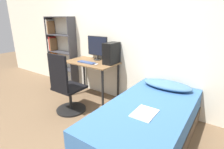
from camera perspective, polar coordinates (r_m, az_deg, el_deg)
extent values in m
plane|color=brown|center=(2.84, -13.70, -16.69)|extent=(14.00, 14.00, 0.00)
cube|color=silver|center=(3.40, 2.35, 12.23)|extent=(8.00, 0.05, 2.50)
cube|color=brown|center=(3.48, -6.68, 3.98)|extent=(1.03, 0.61, 0.02)
cylinder|color=black|center=(3.75, -14.40, -1.59)|extent=(0.04, 0.04, 0.74)
cylinder|color=black|center=(3.14, -3.08, -4.92)|extent=(0.04, 0.04, 0.74)
cylinder|color=black|center=(4.07, -9.06, 0.37)|extent=(0.04, 0.04, 0.74)
cylinder|color=black|center=(3.52, 1.99, -2.27)|extent=(0.04, 0.04, 0.74)
cube|color=#38383D|center=(4.68, -19.11, 7.45)|extent=(0.02, 0.24, 1.62)
cube|color=#38383D|center=(4.08, -12.51, 6.58)|extent=(0.02, 0.24, 1.62)
cube|color=#38383D|center=(4.59, -15.17, -2.81)|extent=(0.76, 0.24, 0.02)
cube|color=#38383D|center=(4.46, -15.59, 2.01)|extent=(0.76, 0.24, 0.02)
cube|color=#38383D|center=(4.37, -16.03, 7.05)|extent=(0.76, 0.24, 0.02)
cube|color=#38383D|center=(4.32, -16.50, 12.27)|extent=(0.76, 0.24, 0.02)
cube|color=#38383D|center=(4.30, -16.99, 17.57)|extent=(0.76, 0.24, 0.02)
cube|color=orange|center=(4.81, -18.09, -0.17)|extent=(0.03, 0.21, 0.29)
cube|color=#2870B7|center=(4.78, -17.79, -0.44)|extent=(0.04, 0.21, 0.26)
cube|color=gold|center=(4.75, -17.51, -0.34)|extent=(0.04, 0.21, 0.29)
cube|color=green|center=(4.71, -18.58, 4.38)|extent=(0.02, 0.21, 0.27)
cube|color=orange|center=(4.68, -18.45, 4.84)|extent=(0.02, 0.21, 0.36)
cube|color=orange|center=(4.66, -18.14, 4.31)|extent=(0.03, 0.21, 0.28)
cube|color=beige|center=(4.63, -19.05, 9.25)|extent=(0.03, 0.21, 0.28)
cube|color=red|center=(4.60, -18.83, 9.55)|extent=(0.02, 0.21, 0.34)
cube|color=brown|center=(4.57, -18.55, 9.31)|extent=(0.03, 0.21, 0.30)
cube|color=beige|center=(4.59, -19.60, 14.48)|extent=(0.03, 0.21, 0.33)
cube|color=brown|center=(4.56, -19.30, 14.27)|extent=(0.02, 0.21, 0.30)
cylinder|color=black|center=(3.31, -13.12, -10.98)|extent=(0.52, 0.52, 0.03)
cylinder|color=black|center=(3.22, -13.39, -7.72)|extent=(0.05, 0.05, 0.39)
cube|color=black|center=(3.13, -13.67, -4.19)|extent=(0.46, 0.46, 0.04)
cube|color=black|center=(2.90, -17.22, 0.42)|extent=(0.41, 0.04, 0.60)
cube|color=#4C3D2D|center=(2.49, 11.12, -18.65)|extent=(0.98, 1.93, 0.25)
cube|color=#38669E|center=(2.34, 11.54, -13.27)|extent=(0.95, 1.89, 0.30)
ellipsoid|color=teal|center=(2.85, 17.54, -3.24)|extent=(0.75, 0.36, 0.11)
cube|color=silver|center=(2.09, 10.58, -12.29)|extent=(0.24, 0.32, 0.01)
cylinder|color=black|center=(3.64, -4.70, 4.91)|extent=(0.16, 0.16, 0.01)
cylinder|color=black|center=(3.63, -4.72, 5.68)|extent=(0.04, 0.04, 0.09)
cube|color=black|center=(3.59, -4.77, 9.26)|extent=(0.49, 0.01, 0.39)
cube|color=black|center=(3.58, -4.86, 9.24)|extent=(0.47, 0.01, 0.37)
cube|color=#33477A|center=(3.41, -8.29, 3.95)|extent=(0.38, 0.11, 0.02)
cube|color=black|center=(3.28, -0.18, 6.96)|extent=(0.19, 0.34, 0.39)
ellipsoid|color=silver|center=(3.25, -5.16, 3.38)|extent=(0.06, 0.09, 0.02)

